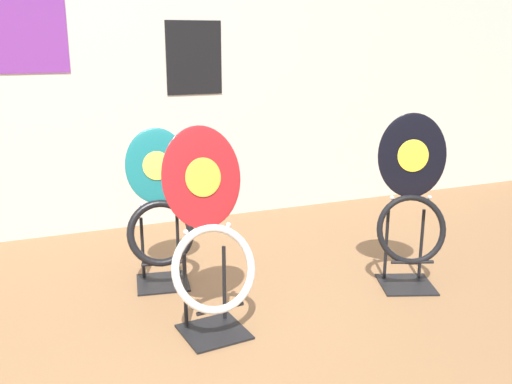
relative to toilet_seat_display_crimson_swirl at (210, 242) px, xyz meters
The scene contains 4 objects.
wall_back 1.91m from the toilet_seat_display_crimson_swirl, 96.79° to the left, with size 8.00×0.07×2.60m.
toilet_seat_display_crimson_swirl is the anchor object (origin of this frame).
toilet_seat_display_jazz_black 1.15m from the toilet_seat_display_crimson_swirl, ahead, with size 0.41×0.36×0.94m.
toilet_seat_display_teal_sax 0.63m from the toilet_seat_display_crimson_swirl, 97.74° to the left, with size 0.38×0.33×0.85m.
Camera 1 is at (-0.51, -1.58, 1.31)m, focal length 40.00 mm.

